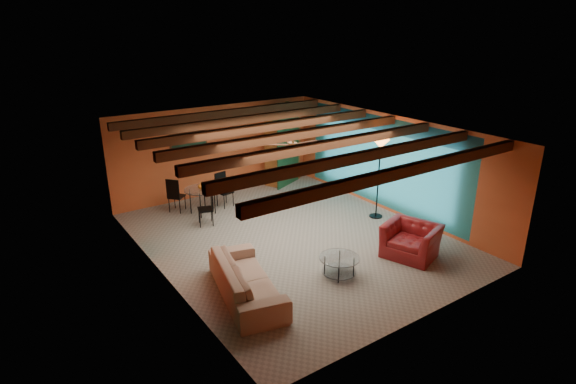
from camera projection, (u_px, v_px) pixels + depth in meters
room at (290, 144)px, 10.71m from camera, size 6.52×8.01×2.71m
sofa at (246, 279)px, 8.93m from camera, size 1.49×2.59×0.71m
armchair at (411, 240)px, 10.47m from camera, size 1.34×1.43×0.75m
coffee_table at (339, 266)px, 9.68m from camera, size 0.89×0.89×0.43m
dining_table at (202, 197)px, 12.75m from camera, size 2.24×2.24×0.99m
armoire at (283, 150)px, 15.10m from camera, size 1.37×1.06×2.17m
floor_lamp at (378, 179)px, 12.34m from camera, size 0.51×0.51×2.17m
ceiling_fan at (293, 145)px, 10.63m from camera, size 1.50×1.50×0.44m
painting at (189, 145)px, 13.46m from camera, size 1.05×0.03×0.65m
potted_plant at (283, 109)px, 14.64m from camera, size 0.58×0.54×0.53m
vase at (201, 176)px, 12.54m from camera, size 0.21×0.21×0.21m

